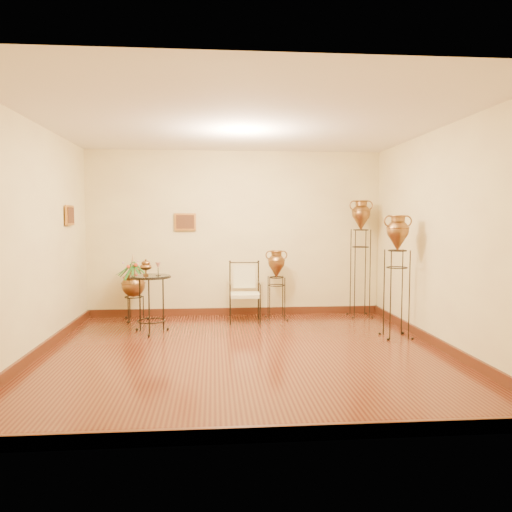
{
  "coord_description": "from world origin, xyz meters",
  "views": [
    {
      "loc": [
        -0.38,
        -6.03,
        1.63
      ],
      "look_at": [
        0.25,
        1.3,
        1.1
      ],
      "focal_mm": 35.0,
      "sensor_mm": 36.0,
      "label": 1
    }
  ],
  "objects": [
    {
      "name": "amphora_tall",
      "position": [
        2.09,
        2.15,
        1.01
      ],
      "size": [
        0.43,
        0.43,
        1.98
      ],
      "rotation": [
        0.0,
        0.0,
        0.12
      ],
      "color": "black",
      "rests_on": "ground"
    },
    {
      "name": "amphora_mid",
      "position": [
        2.15,
        0.64,
        0.87
      ],
      "size": [
        0.48,
        0.48,
        1.72
      ],
      "rotation": [
        0.0,
        0.0,
        0.3
      ],
      "color": "black",
      "rests_on": "ground"
    },
    {
      "name": "ground",
      "position": [
        0.0,
        0.0,
        0.0
      ],
      "size": [
        5.0,
        5.0,
        0.0
      ],
      "primitive_type": "plane",
      "color": "#602D16",
      "rests_on": "ground"
    },
    {
      "name": "armchair",
      "position": [
        0.11,
        1.84,
        0.48
      ],
      "size": [
        0.55,
        0.51,
        0.96
      ],
      "rotation": [
        0.0,
        0.0,
        -0.03
      ],
      "color": "black",
      "rests_on": "ground"
    },
    {
      "name": "room_shell",
      "position": [
        -0.01,
        0.01,
        1.73
      ],
      "size": [
        5.02,
        5.02,
        2.81
      ],
      "color": "#F8EC9F",
      "rests_on": "ground"
    },
    {
      "name": "side_table",
      "position": [
        -1.29,
        1.22,
        0.44
      ],
      "size": [
        0.63,
        0.63,
        1.05
      ],
      "rotation": [
        0.0,
        0.0,
        0.12
      ],
      "color": "black",
      "rests_on": "ground"
    },
    {
      "name": "amphora_short",
      "position": [
        0.65,
        2.04,
        0.58
      ],
      "size": [
        0.43,
        0.43,
        1.16
      ],
      "rotation": [
        0.0,
        0.0,
        -0.27
      ],
      "color": "black",
      "rests_on": "ground"
    },
    {
      "name": "planter_urn",
      "position": [
        -1.68,
        2.15,
        0.62
      ],
      "size": [
        0.67,
        0.67,
        1.11
      ],
      "rotation": [
        0.0,
        0.0,
        0.13
      ],
      "color": "black",
      "rests_on": "ground"
    }
  ]
}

